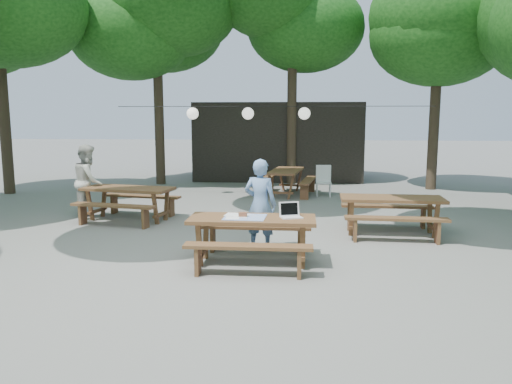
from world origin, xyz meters
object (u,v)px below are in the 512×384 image
object	(u,v)px
woman	(260,205)
second_person	(89,181)
picnic_table_nw	(128,203)
plastic_chair	(323,187)
main_picnic_table	(252,240)

from	to	relation	value
woman	second_person	world-z (taller)	second_person
picnic_table_nw	plastic_chair	size ratio (longest dim) A/B	2.38
woman	second_person	bearing A→B (deg)	-15.61
main_picnic_table	picnic_table_nw	xyz separation A→B (m)	(-3.09, 3.06, 0.00)
main_picnic_table	plastic_chair	xyz separation A→B (m)	(1.45, 6.88, -0.13)
main_picnic_table	second_person	distance (m)	5.31
woman	second_person	distance (m)	4.85
main_picnic_table	picnic_table_nw	world-z (taller)	same
main_picnic_table	picnic_table_nw	bearing A→B (deg)	135.27
woman	main_picnic_table	bearing A→B (deg)	100.88
woman	plastic_chair	size ratio (longest dim) A/B	1.79
second_person	plastic_chair	xyz separation A→B (m)	(5.56, 3.55, -0.59)
second_person	main_picnic_table	bearing A→B (deg)	-145.34
main_picnic_table	second_person	size ratio (longest dim) A/B	1.18
picnic_table_nw	woman	size ratio (longest dim) A/B	1.33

